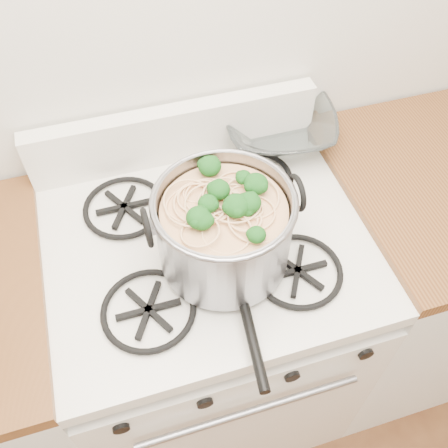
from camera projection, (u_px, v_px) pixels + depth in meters
gas_range at (211, 331)px, 1.55m from camera, size 0.76×0.66×0.92m
counter_left at (42, 372)px, 1.44m from camera, size 0.25×0.65×0.92m
stock_pot at (224, 230)px, 1.05m from camera, size 0.33×0.30×0.20m
spatula at (237, 278)px, 1.08m from camera, size 0.32×0.34×0.02m
glass_bowl at (279, 131)px, 1.37m from camera, size 0.14×0.14×0.03m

